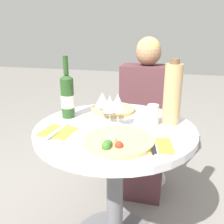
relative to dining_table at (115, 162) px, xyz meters
name	(u,v)px	position (x,y,z in m)	size (l,w,h in m)	color
dining_table	(115,162)	(0.00, 0.00, 0.00)	(0.80, 0.80, 0.75)	slate
chair_behind_diner	(146,126)	(0.07, 0.81, -0.10)	(0.42, 0.42, 0.93)	silver
seated_diner	(144,125)	(0.07, 0.65, -0.03)	(0.38, 0.45, 1.16)	#512D33
pizza_large	(118,141)	(0.06, -0.19, 0.22)	(0.30, 0.30, 0.05)	#DBB26B
pizza_small_far	(113,109)	(-0.07, 0.23, 0.22)	(0.26, 0.26, 0.05)	#DBB26B
wine_bottle	(67,96)	(-0.28, 0.07, 0.32)	(0.07, 0.07, 0.33)	#23471E
tall_carafe	(172,94)	(0.27, 0.11, 0.36)	(0.09, 0.09, 0.33)	tan
sugar_shaker	(153,115)	(0.18, 0.07, 0.26)	(0.06, 0.06, 0.11)	silver
wine_glass_front_right	(118,103)	(0.01, 0.00, 0.33)	(0.07, 0.07, 0.17)	silver
wine_glass_back_left	(102,100)	(-0.08, 0.07, 0.32)	(0.08, 0.08, 0.15)	silver
wine_glass_center	(110,104)	(-0.04, 0.03, 0.31)	(0.07, 0.07, 0.15)	silver
place_setting_left	(57,132)	(-0.25, -0.14, 0.21)	(0.16, 0.19, 0.01)	yellow
place_setting_right	(154,145)	(0.21, -0.17, 0.21)	(0.18, 0.19, 0.01)	yellow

